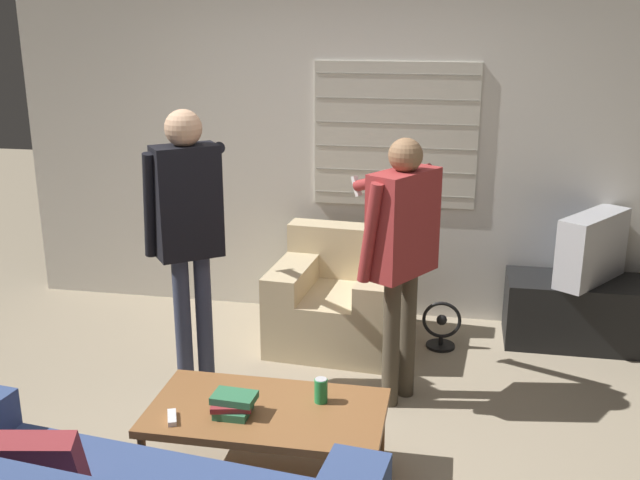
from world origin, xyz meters
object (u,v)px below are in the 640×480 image
armchair_beige (339,299)px  book_stack (233,404)px  tv (592,248)px  coffee_table (267,415)px  soda_can (321,390)px  person_left_standing (188,219)px  person_right_standing (401,239)px  spare_remote (172,418)px  floor_fan (441,327)px

armchair_beige → book_stack: bearing=87.3°
tv → coffee_table: bearing=-6.7°
armchair_beige → coffee_table: (-0.08, -1.71, 0.06)m
armchair_beige → soda_can: (0.16, -1.60, 0.16)m
person_left_standing → soda_can: person_left_standing is taller
tv → person_left_standing: size_ratio=0.37×
person_right_standing → tv: bearing=-18.6°
armchair_beige → spare_remote: size_ratio=6.82×
person_left_standing → soda_can: size_ratio=13.77×
armchair_beige → tv: tv is taller
coffee_table → soda_can: size_ratio=9.14×
armchair_beige → person_left_standing: 1.40m
armchair_beige → person_right_standing: bearing=126.3°
tv → person_right_standing: bearing=-14.6°
armchair_beige → person_right_standing: 1.14m
armchair_beige → person_right_standing: size_ratio=0.58×
tv → person_right_standing: (-1.23, -1.03, 0.30)m
book_stack → soda_can: (0.39, 0.19, 0.01)m
coffee_table → soda_can: 0.29m
tv → floor_fan: bearing=-40.3°
tv → book_stack: tv is taller
floor_fan → armchair_beige: bearing=-179.1°
tv → person_left_standing: person_left_standing is taller
person_left_standing → armchair_beige: bearing=11.9°
book_stack → floor_fan: 2.06m
coffee_table → book_stack: book_stack is taller
armchair_beige → spare_remote: 1.96m
coffee_table → tv: tv is taller
tv → person_right_standing: person_right_standing is taller
tv → floor_fan: tv is taller
person_right_standing → floor_fan: bearing=13.9°
soda_can → floor_fan: bearing=71.0°
person_right_standing → floor_fan: size_ratio=4.70×
armchair_beige → soda_can: armchair_beige is taller
armchair_beige → person_left_standing: bearing=53.5°
armchair_beige → coffee_table: 1.72m
armchair_beige → tv: bearing=-166.7°
armchair_beige → floor_fan: bearing=-174.5°
coffee_table → person_left_standing: size_ratio=0.66×
person_right_standing → soda_can: bearing=-169.1°
spare_remote → floor_fan: bearing=35.0°
floor_fan → tv: bearing=14.3°
book_stack → floor_fan: bearing=62.3°
armchair_beige → person_left_standing: (-0.76, -0.87, 0.79)m
book_stack → floor_fan: size_ratio=0.67×
person_left_standing → spare_remote: 1.26m
spare_remote → person_right_standing: bearing=26.8°
floor_fan → person_left_standing: bearing=-149.1°
tv → floor_fan: (-0.98, -0.25, -0.56)m
spare_remote → person_left_standing: bearing=81.9°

